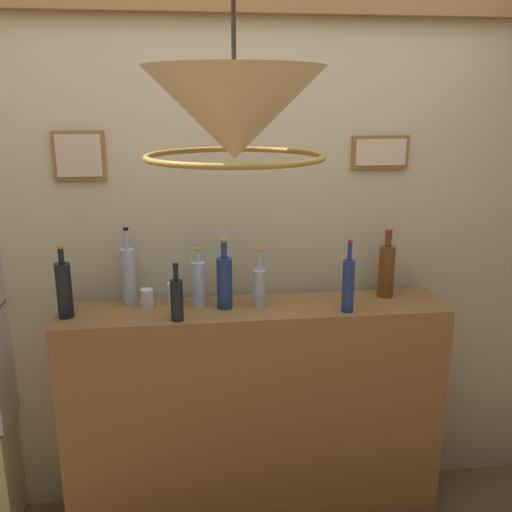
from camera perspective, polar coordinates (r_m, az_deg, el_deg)
The scene contains 13 objects.
panelled_rear_partition at distance 2.67m, azimuth -0.78°, elevation 4.10°, with size 3.37×0.15×2.80m.
bar_shelf_unit at distance 2.78m, azimuth -0.13°, elevation -15.73°, with size 1.73×0.33×1.09m, color olive.
liquor_bottle_rye at distance 2.71m, azimuth 12.97°, elevation -1.36°, with size 0.07×0.07×0.32m.
liquor_bottle_mezcal at distance 2.52m, azimuth -18.73°, elevation -3.16°, with size 0.07×0.07×0.32m.
liquor_bottle_brandy at distance 2.51m, azimuth 0.33°, elevation -3.09°, with size 0.06×0.06×0.27m.
liquor_bottle_scotch at distance 2.60m, azimuth -12.68°, elevation -1.89°, with size 0.06×0.06×0.35m.
liquor_bottle_vermouth at distance 2.54m, azimuth -5.76°, elevation -2.67°, with size 0.06×0.06×0.27m.
liquor_bottle_rum at distance 2.50m, azimuth -3.19°, elevation -2.55°, with size 0.07×0.07×0.32m.
liquor_bottle_amaro at distance 2.48m, azimuth 9.25°, elevation -2.84°, with size 0.05×0.05×0.32m.
liquor_bottle_whiskey at distance 2.38m, azimuth -7.97°, elevation -4.27°, with size 0.05×0.05×0.25m.
glass_tumbler_rocks at distance 2.59m, azimuth -8.21°, elevation -3.74°, with size 0.06×0.06×0.10m.
glass_tumbler_highball at distance 2.57m, azimuth -10.92°, elevation -4.22°, with size 0.06×0.06×0.09m.
pendant_lamp at distance 1.51m, azimuth -2.18°, elevation 13.87°, with size 0.48×0.48×0.54m.
Camera 1 is at (-0.29, -1.51, 1.99)m, focal length 39.80 mm.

